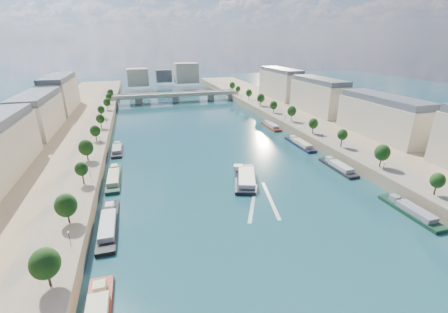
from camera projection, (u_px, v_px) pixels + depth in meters
ground at (212, 150)px, 149.91m from camera, size 700.00×700.00×0.00m
quay_left at (52, 160)px, 130.15m from camera, size 44.00×520.00×5.00m
quay_right at (336, 133)px, 167.86m from camera, size 44.00×520.00×5.00m
pave_left at (88, 151)px, 133.15m from camera, size 14.00×520.00×0.10m
pave_right at (313, 131)px, 163.01m from camera, size 14.00×520.00×0.10m
trees_left at (91, 138)px, 133.50m from camera, size 4.80×268.80×8.26m
trees_right at (302, 117)px, 169.47m from camera, size 4.80×268.80×8.26m
lamps_left at (95, 152)px, 124.40m from camera, size 0.36×200.36×4.28m
lamps_right at (302, 124)px, 165.32m from camera, size 0.36×200.36×4.28m
buildings_left at (19, 124)px, 132.43m from camera, size 16.00×226.00×23.20m
buildings_right at (346, 103)px, 176.95m from camera, size 16.00×226.00×23.20m
skyline at (168, 75)px, 341.83m from camera, size 79.00×42.00×22.00m
bridge at (176, 96)px, 265.39m from camera, size 112.00×12.00×8.15m
tour_barge at (245, 178)px, 116.84m from camera, size 15.47×26.93×3.65m
wake at (262, 201)px, 102.28m from camera, size 15.95×25.68×0.04m
moored_barges_left at (109, 224)px, 87.99m from camera, size 5.00×158.02×3.60m
moored_barges_right at (345, 171)px, 123.06m from camera, size 5.00×167.16×3.60m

